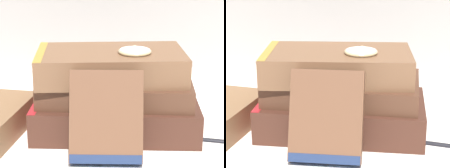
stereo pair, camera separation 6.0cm
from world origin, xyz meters
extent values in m
plane|color=white|center=(0.00, 0.00, 0.00)|extent=(3.00, 3.00, 0.00)
cube|color=#422319|center=(0.06, 0.05, 0.03)|extent=(0.25, 0.15, 0.05)
cube|color=maroon|center=(-0.06, 0.05, 0.03)|extent=(0.01, 0.15, 0.05)
cube|color=#4C2D1E|center=(0.06, 0.05, 0.07)|extent=(0.24, 0.15, 0.03)
cube|color=olive|center=(-0.05, 0.06, 0.07)|extent=(0.02, 0.14, 0.03)
cube|color=brown|center=(0.05, 0.05, 0.11)|extent=(0.23, 0.14, 0.04)
cube|color=olive|center=(-0.05, 0.04, 0.11)|extent=(0.02, 0.13, 0.04)
cube|color=brown|center=(0.05, -0.05, 0.06)|extent=(0.10, 0.06, 0.12)
cube|color=navy|center=(0.05, -0.07, 0.01)|extent=(0.10, 0.03, 0.02)
cylinder|color=white|center=(0.09, 0.04, 0.13)|extent=(0.04, 0.04, 0.01)
torus|color=tan|center=(0.09, 0.04, 0.13)|extent=(0.05, 0.05, 0.01)
sphere|color=tan|center=(0.09, 0.06, 0.13)|extent=(0.01, 0.01, 0.01)
torus|color=black|center=(-0.05, 0.18, 0.00)|extent=(0.06, 0.06, 0.00)
torus|color=black|center=(0.01, 0.17, 0.00)|extent=(0.06, 0.06, 0.00)
cylinder|color=black|center=(-0.02, 0.17, 0.00)|extent=(0.02, 0.01, 0.00)
camera|label=1|loc=(0.07, -0.64, 0.30)|focal=75.00mm
camera|label=2|loc=(0.13, -0.63, 0.30)|focal=75.00mm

